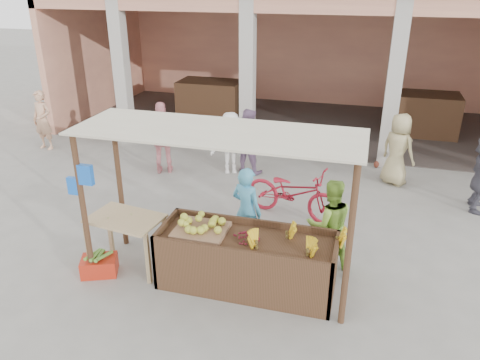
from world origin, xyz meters
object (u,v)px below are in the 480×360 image
(fruit_stall, at_px, (247,263))
(side_table, at_px, (126,225))
(vendor_blue, at_px, (247,208))
(red_crate, at_px, (99,266))
(motorcycle, at_px, (293,192))
(vendor_green, at_px, (330,222))

(fruit_stall, bearing_deg, side_table, -179.20)
(side_table, xyz_separation_m, vendor_blue, (1.69, 0.95, 0.07))
(fruit_stall, height_order, red_crate, fruit_stall)
(red_crate, bearing_deg, fruit_stall, -14.60)
(red_crate, relative_size, vendor_blue, 0.33)
(red_crate, distance_m, vendor_blue, 2.50)
(motorcycle, bearing_deg, vendor_blue, 174.17)
(red_crate, distance_m, vendor_green, 3.67)
(red_crate, bearing_deg, motorcycle, 23.42)
(vendor_blue, height_order, motorcycle, vendor_blue)
(vendor_green, bearing_deg, motorcycle, -80.07)
(fruit_stall, distance_m, vendor_blue, 1.04)
(vendor_blue, height_order, vendor_green, vendor_blue)
(fruit_stall, relative_size, vendor_blue, 1.59)
(vendor_green, bearing_deg, fruit_stall, 19.09)
(fruit_stall, height_order, side_table, side_table)
(vendor_blue, bearing_deg, fruit_stall, 126.23)
(side_table, relative_size, motorcycle, 0.59)
(vendor_blue, relative_size, vendor_green, 1.03)
(fruit_stall, xyz_separation_m, side_table, (-1.94, -0.03, 0.35))
(side_table, bearing_deg, fruit_stall, 9.10)
(red_crate, height_order, vendor_green, vendor_green)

